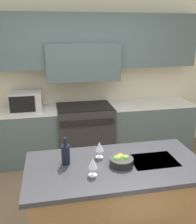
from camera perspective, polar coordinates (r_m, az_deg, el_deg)
name	(u,v)px	position (r m, az deg, el deg)	size (l,w,h in m)	color
ground_plane	(106,222)	(3.19, 1.94, -23.85)	(10.00, 10.00, 0.00)	#7A664C
back_cabinetry	(82,63)	(4.30, -3.76, 11.04)	(10.00, 0.46, 2.70)	beige
back_counter	(85,132)	(4.36, -3.02, -4.56)	(3.85, 0.62, 0.91)	#4C6066
range_stove	(85,132)	(4.33, -2.98, -4.53)	(0.93, 0.70, 0.94)	#2D2D33
microwave	(26,101)	(4.14, -16.10, 2.43)	(0.49, 0.39, 0.31)	#B7B7BC
kitchen_island	(115,205)	(2.67, 3.87, -20.49)	(1.68, 0.84, 0.94)	olive
wine_bottle	(66,154)	(2.38, -7.41, -9.49)	(0.08, 0.08, 0.27)	black
wine_glass_near	(93,164)	(2.18, -1.22, -11.75)	(0.08, 0.08, 0.17)	white
wine_glass_far	(99,147)	(2.46, 0.32, -8.01)	(0.08, 0.08, 0.17)	white
fruit_bowl	(121,161)	(2.38, 5.31, -11.02)	(0.22, 0.22, 0.10)	black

